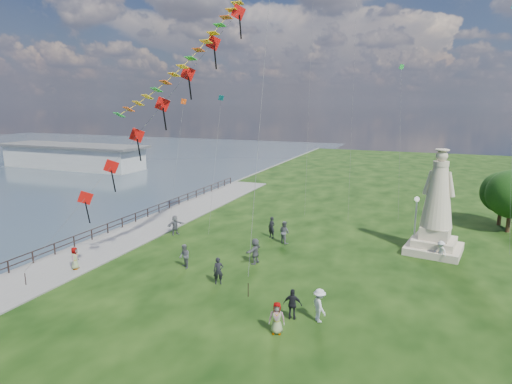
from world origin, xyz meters
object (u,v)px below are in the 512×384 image
at_px(person_6, 272,227).
at_px(person_9, 425,243).
at_px(person_8, 440,251).
at_px(person_1, 184,256).
at_px(person_5, 175,225).
at_px(person_4, 277,318).
at_px(person_10, 75,259).
at_px(pier_pavilion, 73,156).
at_px(statue, 437,214).
at_px(lamppost, 416,211).
at_px(person_11, 255,251).
at_px(person_7, 284,232).
at_px(person_3, 293,304).
at_px(person_0, 218,271).
at_px(person_2, 319,305).

distance_m(person_6, person_9, 12.63).
bearing_deg(person_8, person_1, -112.76).
relative_size(person_5, person_9, 0.99).
bearing_deg(person_4, person_6, 95.72).
relative_size(person_6, person_10, 1.18).
bearing_deg(pier_pavilion, person_10, -45.18).
height_order(statue, person_1, statue).
distance_m(lamppost, person_6, 12.07).
height_order(person_4, person_10, person_4).
height_order(statue, person_11, statue).
xyz_separation_m(lamppost, person_8, (1.96, -2.47, -2.31)).
relative_size(person_7, person_10, 1.20).
xyz_separation_m(person_3, person_9, (6.61, 13.92, 0.03)).
xyz_separation_m(person_1, person_5, (-4.99, 6.60, 0.02)).
xyz_separation_m(person_4, person_8, (8.00, 14.29, -0.05)).
relative_size(statue, person_9, 4.54).
height_order(person_0, person_5, person_0).
distance_m(person_8, person_9, 1.73).
xyz_separation_m(person_2, person_11, (-6.46, 6.65, 0.04)).
bearing_deg(statue, person_9, -126.03).
relative_size(person_0, person_1, 1.03).
bearing_deg(person_8, person_4, -78.00).
bearing_deg(person_1, person_7, 97.66).
height_order(statue, person_7, statue).
relative_size(person_3, person_4, 1.03).
relative_size(pier_pavilion, person_1, 17.07).
relative_size(person_3, person_10, 1.09).
bearing_deg(person_1, person_4, 5.87).
distance_m(pier_pavilion, person_4, 69.84).
bearing_deg(person_4, lamppost, 55.01).
bearing_deg(person_2, person_1, 30.62).
bearing_deg(person_10, person_9, -79.40).
relative_size(pier_pavilion, person_0, 16.64).
distance_m(person_0, person_3, 6.47).
height_order(lamppost, person_8, lamppost).
bearing_deg(person_0, person_8, 7.42).
bearing_deg(person_2, person_4, 100.18).
bearing_deg(person_3, person_9, -123.06).
height_order(person_0, person_8, person_0).
relative_size(person_1, person_3, 1.01).
xyz_separation_m(lamppost, person_2, (-4.31, -14.72, -2.17)).
relative_size(person_1, person_8, 1.10).
bearing_deg(person_9, person_0, -101.98).
xyz_separation_m(person_7, person_8, (12.21, 0.32, -0.16)).
xyz_separation_m(person_5, person_8, (22.09, 1.74, -0.10)).
bearing_deg(person_11, person_6, -163.51).
bearing_deg(lamppost, person_10, -147.54).
bearing_deg(person_10, person_6, -59.21).
relative_size(person_3, person_7, 0.91).
height_order(person_1, person_7, person_7).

